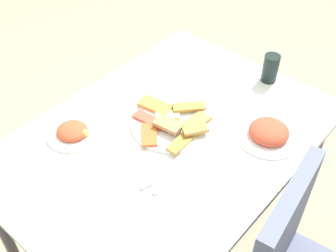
{
  "coord_description": "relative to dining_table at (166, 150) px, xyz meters",
  "views": [
    {
      "loc": [
        0.82,
        0.73,
        1.82
      ],
      "look_at": [
        -0.02,
        -0.01,
        0.76
      ],
      "focal_mm": 44.95,
      "sensor_mm": 36.0,
      "label": 1
    }
  ],
  "objects": [
    {
      "name": "paper_napkin",
      "position": [
        0.15,
        0.14,
        0.08
      ],
      "size": [
        0.14,
        0.14,
        0.0
      ],
      "primitive_type": "cube",
      "rotation": [
        0.0,
        0.0,
        -0.25
      ],
      "color": "white",
      "rests_on": "dining_table"
    },
    {
      "name": "spoon",
      "position": [
        0.15,
        0.15,
        0.08
      ],
      "size": [
        0.16,
        0.04,
        0.0
      ],
      "primitive_type": "cube",
      "rotation": [
        0.0,
        0.0,
        -0.11
      ],
      "color": "silver",
      "rests_on": "paper_napkin"
    },
    {
      "name": "salad_plate_rice",
      "position": [
        -0.24,
        0.28,
        0.09
      ],
      "size": [
        0.24,
        0.24,
        0.06
      ],
      "color": "white",
      "rests_on": "dining_table"
    },
    {
      "name": "soda_can",
      "position": [
        -0.55,
        0.1,
        0.13
      ],
      "size": [
        0.08,
        0.08,
        0.12
      ],
      "primitive_type": "cylinder",
      "rotation": [
        0.0,
        0.0,
        3.43
      ],
      "color": "black",
      "rests_on": "dining_table"
    },
    {
      "name": "ground_plane",
      "position": [
        0.0,
        0.0,
        -0.66
      ],
      "size": [
        6.0,
        6.0,
        0.0
      ],
      "primitive_type": "plane",
      "color": "gray"
    },
    {
      "name": "salad_plate_greens",
      "position": [
        0.22,
        -0.26,
        0.09
      ],
      "size": [
        0.19,
        0.19,
        0.04
      ],
      "color": "white",
      "rests_on": "dining_table"
    },
    {
      "name": "dining_table",
      "position": [
        0.0,
        0.0,
        0.0
      ],
      "size": [
        1.23,
        0.89,
        0.73
      ],
      "color": "white",
      "rests_on": "ground_plane"
    },
    {
      "name": "pide_platter",
      "position": [
        -0.06,
        -0.03,
        0.09
      ],
      "size": [
        0.33,
        0.33,
        0.05
      ],
      "color": "white",
      "rests_on": "dining_table"
    },
    {
      "name": "fork",
      "position": [
        0.15,
        0.12,
        0.08
      ],
      "size": [
        0.19,
        0.05,
        0.0
      ],
      "primitive_type": "cube",
      "rotation": [
        0.0,
        0.0,
        -0.19
      ],
      "color": "silver",
      "rests_on": "paper_napkin"
    }
  ]
}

